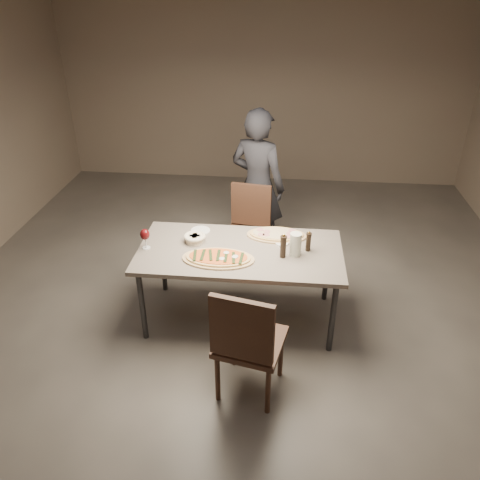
# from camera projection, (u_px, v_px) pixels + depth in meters

# --- Properties ---
(room) EXTENTS (7.00, 7.00, 7.00)m
(room) POSITION_uv_depth(u_px,v_px,m) (240.00, 181.00, 3.80)
(room) COLOR #5D5650
(room) RESTS_ON ground
(dining_table) EXTENTS (1.80, 0.90, 0.75)m
(dining_table) POSITION_uv_depth(u_px,v_px,m) (240.00, 255.00, 4.15)
(dining_table) COLOR slate
(dining_table) RESTS_ON ground
(zucchini_pizza) EXTENTS (0.62, 0.34, 0.05)m
(zucchini_pizza) POSITION_uv_depth(u_px,v_px,m) (219.00, 258.00, 3.97)
(zucchini_pizza) COLOR tan
(zucchini_pizza) RESTS_ON dining_table
(ham_pizza) EXTENTS (0.55, 0.30, 0.04)m
(ham_pizza) POSITION_uv_depth(u_px,v_px,m) (276.00, 235.00, 4.33)
(ham_pizza) COLOR tan
(ham_pizza) RESTS_ON dining_table
(bread_basket) EXTENTS (0.20, 0.20, 0.07)m
(bread_basket) POSITION_uv_depth(u_px,v_px,m) (195.00, 238.00, 4.22)
(bread_basket) COLOR beige
(bread_basket) RESTS_ON dining_table
(oil_dish) EXTENTS (0.12, 0.12, 0.01)m
(oil_dish) POSITION_uv_depth(u_px,v_px,m) (282.00, 243.00, 4.21)
(oil_dish) COLOR white
(oil_dish) RESTS_ON dining_table
(pepper_mill_left) EXTENTS (0.06, 0.06, 0.22)m
(pepper_mill_left) POSITION_uv_depth(u_px,v_px,m) (283.00, 246.00, 3.97)
(pepper_mill_left) COLOR black
(pepper_mill_left) RESTS_ON dining_table
(pepper_mill_right) EXTENTS (0.05, 0.05, 0.19)m
(pepper_mill_right) POSITION_uv_depth(u_px,v_px,m) (308.00, 241.00, 4.07)
(pepper_mill_right) COLOR black
(pepper_mill_right) RESTS_ON dining_table
(carafe) EXTENTS (0.10, 0.10, 0.21)m
(carafe) POSITION_uv_depth(u_px,v_px,m) (295.00, 244.00, 4.00)
(carafe) COLOR silver
(carafe) RESTS_ON dining_table
(wine_glass) EXTENTS (0.08, 0.08, 0.19)m
(wine_glass) POSITION_uv_depth(u_px,v_px,m) (145.00, 235.00, 4.08)
(wine_glass) COLOR silver
(wine_glass) RESTS_ON dining_table
(side_plate) EXTENTS (0.18, 0.18, 0.01)m
(side_plate) POSITION_uv_depth(u_px,v_px,m) (200.00, 231.00, 4.41)
(side_plate) COLOR white
(side_plate) RESTS_ON dining_table
(chair_near) EXTENTS (0.57, 0.57, 1.01)m
(chair_near) POSITION_uv_depth(u_px,v_px,m) (247.00, 340.00, 3.38)
(chair_near) COLOR #3E251A
(chair_near) RESTS_ON ground
(chair_far) EXTENTS (0.51, 0.51, 0.95)m
(chair_far) POSITION_uv_depth(u_px,v_px,m) (248.00, 225.00, 4.98)
(chair_far) COLOR #3E251A
(chair_far) RESTS_ON ground
(diner) EXTENTS (0.74, 0.62, 1.71)m
(diner) POSITION_uv_depth(u_px,v_px,m) (258.00, 186.00, 5.08)
(diner) COLOR black
(diner) RESTS_ON ground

